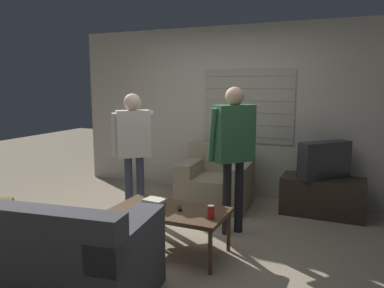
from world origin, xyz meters
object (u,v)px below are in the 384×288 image
Objects in this scene: person_right_standing at (233,142)px; book_stack at (154,204)px; coffee_table at (170,213)px; person_left_standing at (133,140)px; soda_can at (211,212)px; armchair_beige at (216,181)px; spare_remote at (180,208)px; tv at (324,160)px; couch_blue at (24,255)px.

book_stack is at bearing -174.46° from person_right_standing.
coffee_table is 0.72× the size of person_left_standing.
person_left_standing is 12.53× the size of soda_can.
armchair_beige reaches higher than coffee_table.
soda_can is 0.95× the size of spare_remote.
soda_can is (0.62, -0.03, 0.01)m from book_stack.
armchair_beige is 1.36m from person_left_standing.
person_right_standing is (0.42, 0.74, 0.64)m from coffee_table.
person_right_standing reaches higher than armchair_beige.
tv is 5.21× the size of soda_can.
book_stack is (-0.05, -1.69, 0.18)m from armchair_beige.
coffee_table is at bearing 169.93° from soda_can.
soda_can reaches higher than coffee_table.
person_right_standing reaches higher than tv.
spare_remote is at bearing 16.84° from coffee_table.
person_right_standing is at bearing 117.11° from armchair_beige.
person_left_standing is (-0.17, 1.93, 0.67)m from couch_blue.
tv reaches higher than couch_blue.
tv reaches higher than armchair_beige.
couch_blue is 1.37m from coffee_table.
armchair_beige is at bearing 93.46° from coffee_table.
tv is 2.07m from soda_can.
soda_can is at bearing -73.16° from person_left_standing.
armchair_beige is 1.64m from coffee_table.
tv is 0.39× the size of person_right_standing.
spare_remote is at bearing -163.34° from person_right_standing.
couch_blue is at bearing 8.43° from tv.
armchair_beige reaches higher than book_stack.
armchair_beige is 0.60× the size of person_right_standing.
coffee_table is at bearing 20.10° from book_stack.
armchair_beige is 4.41× the size of book_stack.
person_right_standing is at bearing 93.58° from soda_can.
tv is at bearing 26.54° from spare_remote.
spare_remote is at bearing 163.41° from soda_can.
coffee_table is 2.25m from tv.
person_left_standing is at bearing 87.27° from couch_blue.
spare_remote is at bearing 18.87° from book_stack.
spare_remote is (0.19, -1.61, 0.14)m from armchair_beige.
soda_can is (0.05, -0.83, -0.54)m from person_right_standing.
person_left_standing is 1.36m from spare_remote.
tv is at bearing 51.59° from book_stack.
coffee_table is 1.07m from person_right_standing.
spare_remote is at bearing -77.90° from person_left_standing.
armchair_beige is 7.48× the size of spare_remote.
armchair_beige is at bearing 69.20° from couch_blue.
tv is 0.42× the size of person_left_standing.
person_right_standing is at bearing 36.97° from spare_remote.
book_stack is at bearing 4.97° from tv.
armchair_beige is at bearing 88.21° from book_stack.
coffee_table is 1.74× the size of tv.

